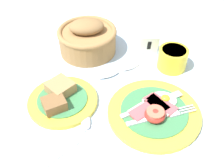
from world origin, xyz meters
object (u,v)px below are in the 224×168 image
bread_basket (87,38)px  teaspoon_near_cup (87,127)px  breakfast_plate (154,111)px  number_card (149,44)px  teaspoon_by_saucer (116,73)px  bread_plate (61,99)px  sugar_cup (173,58)px  fork_on_cloth (65,150)px  teaspoon_stray (122,69)px

bread_basket → teaspoon_near_cup: (0.07, -0.31, -0.04)m
breakfast_plate → number_card: size_ratio=3.27×
bread_basket → teaspoon_near_cup: bread_basket is taller
teaspoon_near_cup → teaspoon_by_saucer: bearing=-36.0°
bread_plate → sugar_cup: sugar_cup is taller
fork_on_cloth → sugar_cup: bearing=0.1°
bread_plate → teaspoon_stray: bread_plate is taller
bread_plate → bread_basket: bearing=86.3°
teaspoon_stray → bread_basket: bearing=108.0°
fork_on_cloth → teaspoon_by_saucer: bearing=20.3°
breakfast_plate → sugar_cup: sugar_cup is taller
fork_on_cloth → teaspoon_near_cup: bearing=8.4°
teaspoon_stray → number_card: bearing=16.8°
sugar_cup → teaspoon_stray: bearing=-163.6°
breakfast_plate → bread_basket: bread_basket is taller
teaspoon_near_cup → fork_on_cloth: teaspoon_near_cup is taller
bread_basket → fork_on_cloth: (0.04, -0.39, -0.05)m
teaspoon_near_cup → breakfast_plate: bearing=-91.8°
breakfast_plate → fork_on_cloth: (-0.20, -0.14, -0.01)m
bread_plate → sugar_cup: 0.35m
sugar_cup → teaspoon_near_cup: sugar_cup is taller
number_card → fork_on_cloth: size_ratio=0.46×
breakfast_plate → number_card: bearing=97.6°
sugar_cup → teaspoon_near_cup: bearing=-126.4°
teaspoon_stray → bread_plate: bearing=-170.1°
number_card → teaspoon_by_saucer: number_card is taller
sugar_cup → teaspoon_stray: size_ratio=0.54×
bread_basket → sugar_cup: bearing=-8.3°
breakfast_plate → teaspoon_near_cup: 0.18m
sugar_cup → teaspoon_near_cup: (-0.20, -0.27, -0.03)m
teaspoon_by_saucer → breakfast_plate: bearing=99.0°
sugar_cup → bread_basket: (-0.27, 0.04, 0.01)m
sugar_cup → teaspoon_near_cup: 0.34m
bread_basket → teaspoon_stray: bearing=-33.7°
bread_plate → teaspoon_by_saucer: bearing=48.3°
breakfast_plate → teaspoon_near_cup: breakfast_plate is taller
sugar_cup → bread_plate: bearing=-145.2°
bread_plate → bread_basket: size_ratio=0.98×
teaspoon_stray → teaspoon_by_saucer: bearing=-171.4°
number_card → fork_on_cloth: (-0.16, -0.40, -0.04)m
teaspoon_stray → sugar_cup: bearing=-21.9°
bread_basket → teaspoon_by_saucer: size_ratio=1.10×
breakfast_plate → teaspoon_near_cup: (-0.16, -0.07, -0.01)m
bread_plate → breakfast_plate: bearing=-0.0°
sugar_cup → teaspoon_near_cup: size_ratio=0.49×
teaspoon_near_cup → fork_on_cloth: (-0.03, -0.07, -0.00)m
number_card → teaspoon_near_cup: 0.36m
breakfast_plate → bread_plate: 0.25m
bread_basket → teaspoon_by_saucer: 0.16m
bread_plate → sugar_cup: bearing=34.8°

